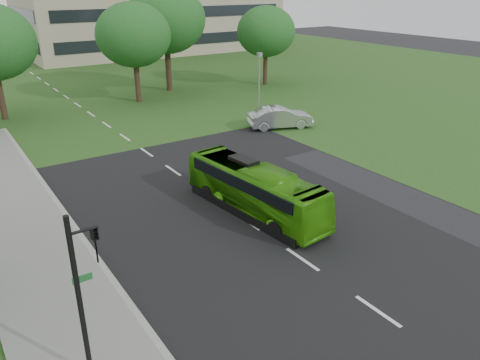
{
  "coord_description": "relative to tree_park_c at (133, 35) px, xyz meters",
  "views": [
    {
      "loc": [
        -11.4,
        -14.31,
        10.62
      ],
      "look_at": [
        0.48,
        3.36,
        1.6
      ],
      "focal_mm": 35.0,
      "sensor_mm": 36.0,
      "label": 1
    }
  ],
  "objects": [
    {
      "name": "ground",
      "position": [
        -5.34,
        -28.09,
        -6.18
      ],
      "size": [
        160.0,
        160.0,
        0.0
      ],
      "primitive_type": "plane",
      "color": "black",
      "rests_on": "ground"
    },
    {
      "name": "street_surfaces",
      "position": [
        -5.72,
        -5.34,
        -6.16
      ],
      "size": [
        120.0,
        120.0,
        0.15
      ],
      "color": "black",
      "rests_on": "ground"
    },
    {
      "name": "tree_park_c",
      "position": [
        0.0,
        0.0,
        0.0
      ],
      "size": [
        6.86,
        6.86,
        9.11
      ],
      "color": "black",
      "rests_on": "ground"
    },
    {
      "name": "tree_park_d",
      "position": [
        4.71,
        2.96,
        1.02
      ],
      "size": [
        8.04,
        8.04,
        10.63
      ],
      "color": "black",
      "rests_on": "ground"
    },
    {
      "name": "tree_park_e",
      "position": [
        15.0,
        -0.22,
        -0.46
      ],
      "size": [
        6.31,
        6.31,
        8.42
      ],
      "color": "black",
      "rests_on": "ground"
    },
    {
      "name": "bus",
      "position": [
        -4.4,
        -25.35,
        -4.97
      ],
      "size": [
        2.89,
        8.85,
        2.42
      ],
      "primitive_type": "imported",
      "rotation": [
        0.0,
        0.0,
        0.1
      ],
      "color": "#3FA111",
      "rests_on": "ground"
    },
    {
      "name": "sedan",
      "position": [
        5.79,
        -14.54,
        -5.35
      ],
      "size": [
        5.37,
        3.43,
        1.67
      ],
      "primitive_type": "imported",
      "rotation": [
        0.0,
        0.0,
        1.21
      ],
      "color": "#B6B7BB",
      "rests_on": "ground"
    },
    {
      "name": "traffic_light",
      "position": [
        -14.42,
        -31.48,
        -3.06
      ],
      "size": [
        0.85,
        0.25,
        5.31
      ],
      "rotation": [
        0.0,
        0.0,
        0.23
      ],
      "color": "black",
      "rests_on": "ground"
    },
    {
      "name": "camera_pole",
      "position": [
        8.41,
        -8.09,
        -3.03
      ],
      "size": [
        0.5,
        0.47,
        4.88
      ],
      "rotation": [
        0.0,
        0.0,
        0.38
      ],
      "color": "gray",
      "rests_on": "ground"
    }
  ]
}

